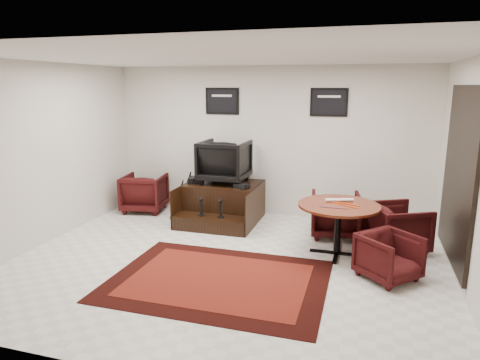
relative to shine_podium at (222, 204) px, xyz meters
name	(u,v)px	position (x,y,z in m)	size (l,w,h in m)	color
ground	(227,263)	(0.69, -1.83, -0.32)	(6.00, 6.00, 0.00)	white
room_shell	(258,136)	(1.10, -1.70, 1.47)	(6.02, 5.02, 2.81)	beige
area_rug	(218,280)	(0.76, -2.39, -0.31)	(2.73, 2.05, 0.01)	black
shine_podium	(222,204)	(0.00, 0.00, 0.00)	(1.34, 1.38, 0.69)	black
shine_chair	(225,159)	(0.00, 0.14, 0.80)	(0.84, 0.79, 0.87)	black
shoes_pair	(194,180)	(-0.52, -0.06, 0.42)	(0.30, 0.34, 0.11)	black
polish_kit	(242,186)	(0.43, -0.23, 0.41)	(0.25, 0.17, 0.08)	black
umbrella_black	(178,199)	(-0.79, -0.24, 0.08)	(0.30, 0.11, 0.80)	black
umbrella_hooked	(185,193)	(-0.76, 0.02, 0.14)	(0.34, 0.13, 0.91)	black
armchair_side	(144,191)	(-1.68, 0.15, 0.08)	(0.78, 0.73, 0.80)	black
meeting_table	(339,210)	(2.15, -1.06, 0.36)	(1.17, 1.17, 0.77)	#441109
table_chair_back	(335,212)	(2.05, -0.24, 0.08)	(0.77, 0.72, 0.79)	black
table_chair_window	(397,225)	(2.99, -0.65, 0.08)	(0.77, 0.72, 0.79)	black
table_chair_corner	(389,255)	(2.84, -1.71, 0.01)	(0.65, 0.60, 0.66)	black
paper_roll	(339,200)	(2.14, -0.91, 0.47)	(0.05, 0.05, 0.42)	white
table_clutter	(343,205)	(2.20, -1.11, 0.45)	(0.56, 0.38, 0.01)	#DA3E0C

